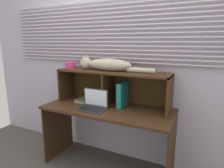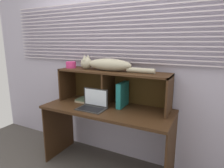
{
  "view_description": "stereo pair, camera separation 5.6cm",
  "coord_description": "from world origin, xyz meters",
  "px_view_note": "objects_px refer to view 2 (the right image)",
  "views": [
    {
      "loc": [
        0.96,
        -1.67,
        1.51
      ],
      "look_at": [
        0.0,
        0.33,
        1.02
      ],
      "focal_mm": 30.96,
      "sensor_mm": 36.0,
      "label": 1
    },
    {
      "loc": [
        1.01,
        -1.65,
        1.51
      ],
      "look_at": [
        0.0,
        0.33,
        1.02
      ],
      "focal_mm": 30.96,
      "sensor_mm": 36.0,
      "label": 2
    }
  ],
  "objects_px": {
    "cat": "(106,64)",
    "small_basket": "(71,65)",
    "laptop": "(93,104)",
    "binder_upright": "(123,95)",
    "book_stack": "(86,99)"
  },
  "relations": [
    {
      "from": "cat",
      "to": "small_basket",
      "type": "height_order",
      "value": "cat"
    },
    {
      "from": "cat",
      "to": "laptop",
      "type": "relative_size",
      "value": 2.95
    },
    {
      "from": "laptop",
      "to": "small_basket",
      "type": "bearing_deg",
      "value": 154.83
    },
    {
      "from": "cat",
      "to": "binder_upright",
      "type": "xyz_separation_m",
      "value": [
        0.22,
        0.0,
        -0.34
      ]
    },
    {
      "from": "cat",
      "to": "small_basket",
      "type": "bearing_deg",
      "value": 180.0
    },
    {
      "from": "small_basket",
      "to": "laptop",
      "type": "bearing_deg",
      "value": -25.17
    },
    {
      "from": "laptop",
      "to": "book_stack",
      "type": "relative_size",
      "value": 1.24
    },
    {
      "from": "binder_upright",
      "to": "book_stack",
      "type": "relative_size",
      "value": 1.14
    },
    {
      "from": "cat",
      "to": "book_stack",
      "type": "distance_m",
      "value": 0.55
    },
    {
      "from": "binder_upright",
      "to": "book_stack",
      "type": "distance_m",
      "value": 0.53
    },
    {
      "from": "book_stack",
      "to": "small_basket",
      "type": "xyz_separation_m",
      "value": [
        -0.22,
        0.0,
        0.43
      ]
    },
    {
      "from": "cat",
      "to": "laptop",
      "type": "distance_m",
      "value": 0.49
    },
    {
      "from": "book_stack",
      "to": "small_basket",
      "type": "relative_size",
      "value": 1.98
    },
    {
      "from": "laptop",
      "to": "binder_upright",
      "type": "relative_size",
      "value": 1.09
    },
    {
      "from": "cat",
      "to": "small_basket",
      "type": "xyz_separation_m",
      "value": [
        -0.52,
        0.0,
        -0.03
      ]
    }
  ]
}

